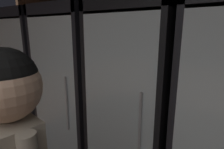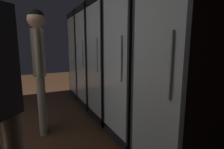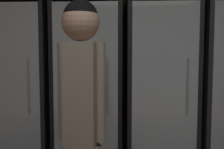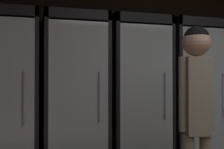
% 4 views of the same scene
% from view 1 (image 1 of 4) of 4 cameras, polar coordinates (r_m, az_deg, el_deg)
% --- Properties ---
extents(cooler_far_left, '(0.67, 0.69, 1.95)m').
position_cam_1_polar(cooler_far_left, '(2.67, -20.75, -3.83)').
color(cooler_far_left, black).
rests_on(cooler_far_left, ground).
extents(cooler_left, '(0.67, 0.69, 1.95)m').
position_cam_1_polar(cooler_left, '(2.15, -9.46, -7.41)').
color(cooler_left, black).
rests_on(cooler_left, ground).
extents(cooler_center, '(0.67, 0.69, 1.95)m').
position_cam_1_polar(cooler_center, '(1.77, 8.02, -12.09)').
color(cooler_center, black).
rests_on(cooler_center, ground).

